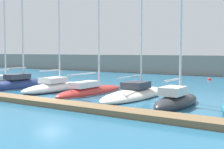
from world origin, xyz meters
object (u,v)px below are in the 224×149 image
Objects in this scene: sailboat_sand_second at (3,82)px; sailboat_white_fourth at (54,86)px; sailboat_red_fifth at (90,90)px; mooring_buoy_red at (209,80)px; sailboat_charcoal_seventh at (176,100)px; sailboat_navy_third at (21,84)px; sailboat_ivory_sixth at (135,94)px.

sailboat_white_fourth is (8.97, -1.05, 0.13)m from sailboat_sand_second.
sailboat_red_fifth is 29.98× the size of mooring_buoy_red.
sailboat_red_fifth reaches higher than sailboat_white_fourth.
sailboat_charcoal_seventh reaches higher than mooring_buoy_red.
sailboat_navy_third is 33.15× the size of mooring_buoy_red.
sailboat_red_fifth reaches higher than mooring_buoy_red.
sailboat_sand_second is at bearing 88.88° from sailboat_ivory_sixth.
sailboat_charcoal_seventh is (8.72, -1.74, 0.04)m from sailboat_red_fifth.
sailboat_navy_third reaches higher than sailboat_charcoal_seventh.
sailboat_navy_third is 1.86× the size of sailboat_charcoal_seventh.
sailboat_sand_second is 9.03m from sailboat_white_fourth.
sailboat_red_fifth is 8.90m from sailboat_charcoal_seventh.
sailboat_red_fifth is 1.00× the size of sailboat_ivory_sixth.
sailboat_sand_second is at bearing -134.03° from mooring_buoy_red.
sailboat_navy_third is 8.64m from sailboat_red_fifth.
sailboat_white_fourth is at bearing -114.48° from mooring_buoy_red.
sailboat_navy_third is at bearing 93.53° from sailboat_ivory_sixth.
sailboat_ivory_sixth is 18.61m from mooring_buoy_red.
mooring_buoy_red is at bearing -25.49° from sailboat_white_fourth.
sailboat_white_fourth is 4.00m from sailboat_red_fifth.
sailboat_navy_third is (4.32, -1.08, 0.10)m from sailboat_sand_second.
sailboat_white_fourth is 0.91× the size of sailboat_red_fifth.
sailboat_sand_second is at bearing 89.30° from sailboat_red_fifth.
mooring_buoy_red is (-3.80, 20.79, -0.40)m from sailboat_charcoal_seventh.
sailboat_sand_second is 12.96m from sailboat_red_fifth.
sailboat_navy_third is at bearing -100.71° from sailboat_sand_second.
sailboat_red_fifth reaches higher than sailboat_charcoal_seventh.
sailboat_sand_second is 34.27× the size of mooring_buoy_red.
sailboat_white_fourth is 21.47m from mooring_buoy_red.
sailboat_white_fourth is at bearing -93.36° from sailboat_sand_second.
sailboat_white_fourth is at bearing -85.33° from sailboat_navy_third.
sailboat_charcoal_seventh is at bearing -96.67° from sailboat_white_fourth.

